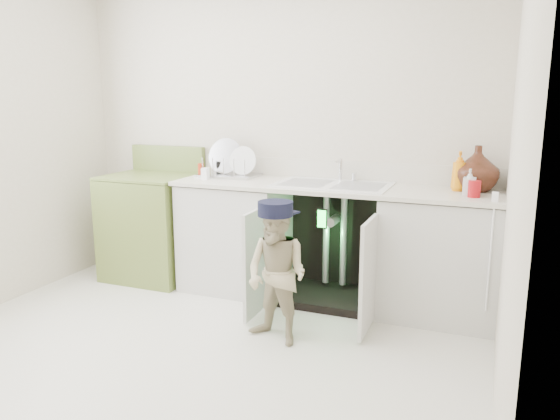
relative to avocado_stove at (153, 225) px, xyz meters
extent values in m
plane|color=beige|center=(1.04, -1.18, -0.46)|extent=(3.50, 3.50, 0.00)
cube|color=beige|center=(1.04, 0.32, 0.79)|extent=(3.50, 2.50, 0.02)
cube|color=beige|center=(2.79, -1.18, 0.79)|extent=(2.50, 3.00, 0.02)
cube|color=silver|center=(0.79, 0.02, -0.03)|extent=(0.80, 0.60, 0.86)
cube|color=silver|center=(2.39, 0.02, -0.03)|extent=(0.80, 0.60, 0.86)
cube|color=black|center=(1.59, 0.29, -0.03)|extent=(0.80, 0.06, 0.86)
cube|color=black|center=(1.59, 0.02, -0.43)|extent=(0.80, 0.60, 0.06)
cylinder|color=gray|center=(1.52, 0.12, -0.01)|extent=(0.05, 0.05, 0.70)
cylinder|color=gray|center=(1.66, 0.12, -0.01)|extent=(0.05, 0.05, 0.70)
cylinder|color=gray|center=(1.59, 0.07, 0.16)|extent=(0.07, 0.18, 0.07)
cube|color=silver|center=(1.19, -0.48, -0.06)|extent=(0.03, 0.40, 0.76)
cube|color=silver|center=(1.99, -0.48, -0.06)|extent=(0.02, 0.40, 0.76)
cube|color=silver|center=(1.59, 0.02, 0.42)|extent=(2.44, 0.64, 0.03)
cube|color=silver|center=(1.59, 0.31, 0.51)|extent=(2.44, 0.02, 0.15)
cube|color=white|center=(1.59, 0.02, 0.43)|extent=(0.85, 0.55, 0.02)
cube|color=gray|center=(1.39, 0.02, 0.44)|extent=(0.34, 0.40, 0.01)
cube|color=gray|center=(1.80, 0.02, 0.44)|extent=(0.34, 0.40, 0.01)
cylinder|color=silver|center=(1.59, 0.24, 0.53)|extent=(0.03, 0.03, 0.17)
cylinder|color=silver|center=(1.59, 0.18, 0.60)|extent=(0.02, 0.14, 0.02)
cylinder|color=silver|center=(1.70, 0.24, 0.48)|extent=(0.04, 0.04, 0.06)
cylinder|color=white|center=(2.72, -0.29, 0.09)|extent=(0.01, 0.01, 0.70)
cube|color=white|center=(2.72, -0.20, 0.47)|extent=(0.04, 0.02, 0.06)
cube|color=silver|center=(0.68, 0.14, 0.45)|extent=(0.48, 0.32, 0.02)
cylinder|color=silver|center=(0.63, 0.16, 0.54)|extent=(0.30, 0.11, 0.29)
cylinder|color=white|center=(0.80, 0.14, 0.52)|extent=(0.23, 0.06, 0.23)
cylinder|color=silver|center=(0.48, 0.04, 0.53)|extent=(0.01, 0.01, 0.14)
cylinder|color=silver|center=(0.58, 0.04, 0.53)|extent=(0.01, 0.01, 0.14)
cylinder|color=silver|center=(0.68, 0.04, 0.53)|extent=(0.01, 0.01, 0.14)
cylinder|color=silver|center=(0.77, 0.04, 0.53)|extent=(0.01, 0.01, 0.14)
cylinder|color=silver|center=(0.87, 0.04, 0.53)|extent=(0.01, 0.01, 0.14)
imported|color=#4C3215|center=(2.59, 0.16, 0.60)|extent=(0.30, 0.30, 0.32)
imported|color=orange|center=(2.48, 0.12, 0.58)|extent=(0.11, 0.11, 0.28)
imported|color=silver|center=(2.56, -0.04, 0.53)|extent=(0.08, 0.08, 0.18)
cylinder|color=#A80E13|center=(2.59, -0.10, 0.49)|extent=(0.08, 0.08, 0.11)
cylinder|color=#B02A0F|center=(0.43, 0.10, 0.49)|extent=(0.05, 0.05, 0.10)
cylinder|color=tan|center=(0.54, 0.02, 0.48)|extent=(0.06, 0.06, 0.08)
cylinder|color=black|center=(0.58, 0.14, 0.50)|extent=(0.04, 0.04, 0.12)
cube|color=white|center=(0.58, -0.08, 0.48)|extent=(0.05, 0.05, 0.09)
cube|color=olive|center=(0.00, -0.01, -0.03)|extent=(0.72, 0.65, 0.87)
cube|color=olive|center=(0.00, -0.01, 0.42)|extent=(0.72, 0.65, 0.02)
cube|color=olive|center=(0.00, 0.28, 0.54)|extent=(0.72, 0.06, 0.23)
cylinder|color=black|center=(-0.18, -0.17, 0.42)|extent=(0.16, 0.16, 0.02)
cylinder|color=silver|center=(-0.18, -0.17, 0.43)|extent=(0.19, 0.19, 0.01)
cylinder|color=black|center=(-0.18, 0.15, 0.42)|extent=(0.16, 0.16, 0.02)
cylinder|color=silver|center=(-0.18, 0.15, 0.43)|extent=(0.19, 0.19, 0.01)
cylinder|color=black|center=(0.18, -0.17, 0.42)|extent=(0.16, 0.16, 0.02)
cylinder|color=silver|center=(0.18, -0.17, 0.43)|extent=(0.19, 0.19, 0.01)
cylinder|color=black|center=(0.18, 0.15, 0.42)|extent=(0.16, 0.16, 0.02)
cylinder|color=silver|center=(0.18, 0.15, 0.43)|extent=(0.19, 0.19, 0.01)
imported|color=tan|center=(1.48, -0.81, -0.01)|extent=(0.52, 0.45, 0.90)
cylinder|color=black|center=(1.48, -0.81, 0.41)|extent=(0.27, 0.27, 0.09)
cube|color=black|center=(1.51, -0.71, 0.37)|extent=(0.19, 0.13, 0.01)
cube|color=black|center=(1.62, -0.32, 0.26)|extent=(0.07, 0.01, 0.14)
cube|color=#26F23F|center=(1.62, -0.33, 0.26)|extent=(0.06, 0.00, 0.12)
camera|label=1|loc=(2.71, -3.84, 1.10)|focal=35.00mm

